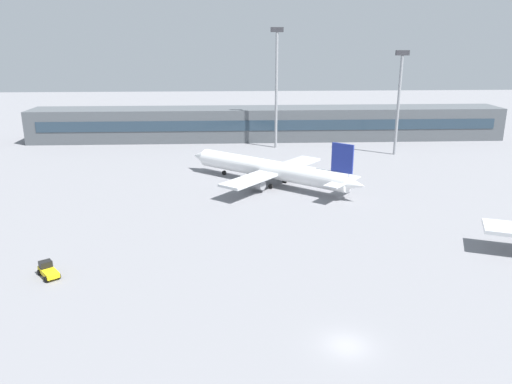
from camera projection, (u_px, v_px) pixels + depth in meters
ground_plane at (294, 208)px, 85.34m from camera, size 400.00×400.00×0.00m
terminal_building at (268, 124)px, 142.90m from camera, size 132.55×12.13×9.00m
airplane_mid at (269, 169)px, 98.65m from camera, size 33.31×29.14×10.12m
baggage_tug_yellow at (48, 270)px, 60.74m from camera, size 3.37×3.78×1.75m
floodlight_tower_west at (399, 95)px, 120.93m from camera, size 3.20×0.80×25.10m
floodlight_tower_east at (276, 81)px, 128.15m from camera, size 3.20×0.80×30.44m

